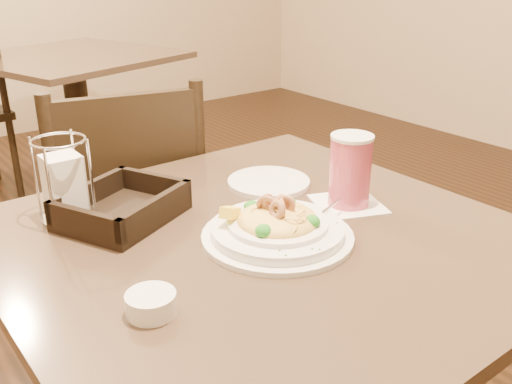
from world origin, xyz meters
TOP-DOWN VIEW (x-y plane):
  - main_table at (0.00, 0.00)m, footprint 0.90×0.90m
  - background_table at (0.48, 2.16)m, footprint 1.12×1.12m
  - dining_chair_near at (0.02, 0.64)m, footprint 0.51×0.51m
  - pasta_bowl at (0.01, -0.03)m, footprint 0.30×0.27m
  - drink_glass at (0.22, 0.00)m, footprint 0.17×0.17m
  - bread_basket at (-0.17, 0.22)m, footprint 0.27×0.25m
  - napkin_caddy at (-0.25, 0.29)m, footprint 0.10×0.10m
  - side_plate at (0.16, 0.19)m, footprint 0.19×0.19m
  - butter_ramekin at (-0.28, -0.09)m, footprint 0.07×0.07m

SIDE VIEW (x-z plane):
  - dining_chair_near at x=0.02m, z-range 0.03..0.96m
  - main_table at x=0.00m, z-range 0.14..0.88m
  - background_table at x=0.48m, z-range 0.14..0.88m
  - side_plate at x=0.16m, z-range 0.74..0.75m
  - butter_ramekin at x=-0.28m, z-range 0.74..0.78m
  - bread_basket at x=-0.17m, z-range 0.73..0.79m
  - pasta_bowl at x=0.01m, z-range 0.72..0.81m
  - napkin_caddy at x=-0.25m, z-range 0.73..0.89m
  - drink_glass at x=0.22m, z-range 0.74..0.89m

